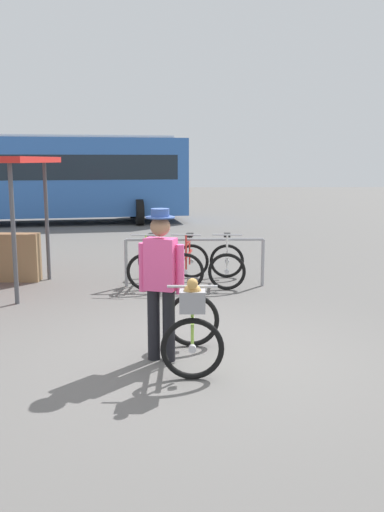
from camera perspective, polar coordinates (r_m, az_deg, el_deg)
ground_plane at (r=6.48m, az=0.46°, el=-10.33°), size 80.00×80.00×0.00m
bike_rack_rail at (r=9.79m, az=0.28°, el=0.49°), size 2.51×0.07×0.88m
racked_bike_lime at (r=10.02m, az=-4.36°, el=-0.89°), size 0.79×1.18×0.98m
racked_bike_red at (r=10.01m, az=-0.35°, el=-0.87°), size 0.80×1.19×0.98m
racked_bike_white at (r=10.05m, az=3.64°, el=-0.84°), size 0.75×1.17×0.98m
featured_bicycle at (r=6.04m, az=0.03°, el=-6.99°), size 0.68×1.21×1.09m
person_with_featured_bike at (r=6.10m, az=-3.26°, el=-2.35°), size 0.51×0.32×1.72m
bus_distant at (r=20.34m, az=-15.13°, el=8.18°), size 10.28×4.49×3.08m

